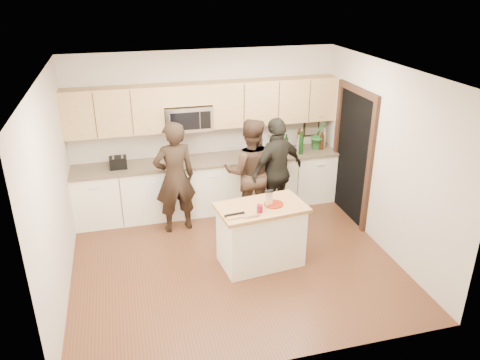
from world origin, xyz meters
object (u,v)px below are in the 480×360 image
object	(u,v)px
island	(261,234)
woman_left	(175,178)
toaster	(118,162)
woman_center	(250,172)
woman_right	(277,171)

from	to	relation	value
island	woman_left	distance (m)	1.68
toaster	woman_left	world-z (taller)	woman_left
toaster	woman_center	distance (m)	2.12
island	woman_center	xyz separation A→B (m)	(0.19, 1.23, 0.43)
island	woman_left	bearing A→B (deg)	122.13
toaster	woman_center	xyz separation A→B (m)	(2.04, -0.58, -0.15)
island	woman_center	distance (m)	1.32
woman_center	woman_right	world-z (taller)	woman_right
toaster	woman_right	size ratio (longest dim) A/B	0.15
woman_center	woman_right	size ratio (longest dim) A/B	0.99
island	toaster	world-z (taller)	toaster
toaster	woman_left	xyz separation A→B (m)	(0.83, -0.54, -0.13)
island	woman_right	world-z (taller)	woman_right
woman_left	woman_right	world-z (taller)	woman_left
woman_left	woman_right	bearing A→B (deg)	166.18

